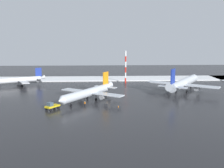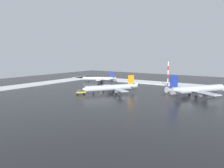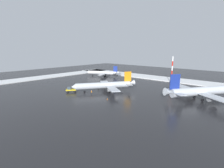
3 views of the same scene
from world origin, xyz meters
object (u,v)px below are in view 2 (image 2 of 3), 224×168
at_px(pushback_tug, 80,92).
at_px(ground_crew_by_nose_gear, 101,93).
at_px(traffic_cone_mid_line, 118,98).
at_px(ground_crew_mid_apron, 103,90).
at_px(antenna_mast, 168,75).
at_px(ground_crew_beside_wing, 110,91).
at_px(traffic_cone_near_nose, 115,90).
at_px(airplane_distant_tail, 111,88).
at_px(airplane_parked_portside, 99,79).
at_px(airplane_foreground_jet, 196,89).

distance_m(pushback_tug, ground_crew_by_nose_gear, 10.72).
bearing_deg(traffic_cone_mid_line, pushback_tug, 7.15).
relative_size(ground_crew_mid_apron, antenna_mast, 0.11).
xyz_separation_m(ground_crew_beside_wing, traffic_cone_mid_line, (-11.42, 10.15, -0.70)).
height_order(pushback_tug, ground_crew_beside_wing, pushback_tug).
distance_m(ground_crew_mid_apron, traffic_cone_mid_line, 20.02).
xyz_separation_m(ground_crew_by_nose_gear, antenna_mast, (-17.24, -44.56, 6.83)).
distance_m(traffic_cone_near_nose, traffic_cone_mid_line, 22.74).
bearing_deg(ground_crew_mid_apron, ground_crew_beside_wing, 76.44).
distance_m(ground_crew_by_nose_gear, antenna_mast, 48.26).
bearing_deg(ground_crew_beside_wing, traffic_cone_mid_line, -150.31).
bearing_deg(traffic_cone_mid_line, antenna_mast, -98.04).
distance_m(airplane_distant_tail, ground_crew_beside_wing, 2.74).
bearing_deg(airplane_parked_portside, traffic_cone_mid_line, 110.84).
relative_size(airplane_foreground_jet, ground_crew_by_nose_gear, 18.24).
bearing_deg(ground_crew_beside_wing, airplane_foreground_jet, -88.40).
distance_m(pushback_tug, traffic_cone_mid_line, 20.88).
bearing_deg(ground_crew_by_nose_gear, ground_crew_beside_wing, -114.25).
relative_size(airplane_foreground_jet, traffic_cone_near_nose, 56.71).
distance_m(pushback_tug, ground_crew_beside_wing, 15.77).
bearing_deg(traffic_cone_near_nose, ground_crew_by_nose_gear, 99.67).
bearing_deg(antenna_mast, traffic_cone_near_nose, 54.07).
bearing_deg(traffic_cone_mid_line, airplane_parked_portside, -43.98).
bearing_deg(pushback_tug, traffic_cone_mid_line, 135.26).
distance_m(airplane_parked_portside, ground_crew_beside_wing, 45.19).
bearing_deg(antenna_mast, ground_crew_by_nose_gear, 68.84).
bearing_deg(traffic_cone_near_nose, pushback_tug, 71.21).
height_order(ground_crew_beside_wing, antenna_mast, antenna_mast).
bearing_deg(ground_crew_by_nose_gear, airplane_parked_portside, -79.72).
distance_m(ground_crew_mid_apron, ground_crew_by_nose_gear, 11.39).
xyz_separation_m(airplane_distant_tail, airplane_foreground_jet, (-38.23, -15.73, 0.52)).
xyz_separation_m(airplane_distant_tail, pushback_tug, (10.84, 11.73, -1.69)).
xyz_separation_m(airplane_distant_tail, traffic_cone_near_nose, (3.76, -9.08, -2.70)).
height_order(airplane_foreground_jet, ground_crew_beside_wing, airplane_foreground_jet).
bearing_deg(ground_crew_mid_apron, traffic_cone_mid_line, 53.81).
bearing_deg(airplane_parked_portside, antenna_mast, 159.40).
height_order(airplane_distant_tail, ground_crew_mid_apron, airplane_distant_tail).
bearing_deg(airplane_foreground_jet, ground_crew_beside_wing, 144.19).
height_order(airplane_distant_tail, airplane_parked_portside, airplane_distant_tail).
relative_size(pushback_tug, ground_crew_by_nose_gear, 2.91).
height_order(pushback_tug, antenna_mast, antenna_mast).
distance_m(airplane_parked_portside, pushback_tug, 50.06).
bearing_deg(airplane_distant_tail, airplane_foreground_jet, 146.14).
distance_m(ground_crew_mid_apron, traffic_cone_near_nose, 7.65).
bearing_deg(traffic_cone_near_nose, antenna_mast, -125.93).
height_order(airplane_distant_tail, antenna_mast, antenna_mast).
distance_m(ground_crew_beside_wing, traffic_cone_near_nose, 8.38).
xyz_separation_m(airplane_parked_portside, ground_crew_beside_wing, (-32.06, 31.80, -1.56)).
bearing_deg(airplane_foreground_jet, traffic_cone_mid_line, 165.13).
distance_m(airplane_foreground_jet, ground_crew_beside_wing, 42.50).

